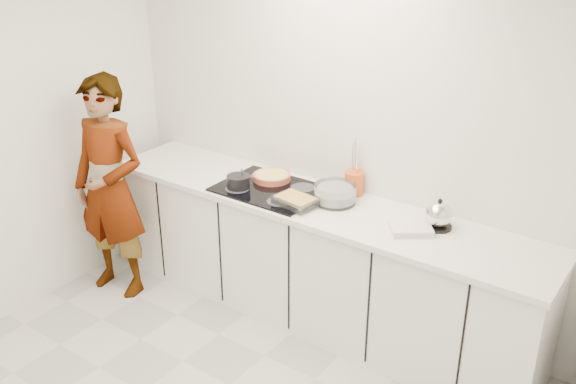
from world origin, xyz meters
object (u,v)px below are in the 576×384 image
Objects in this scene: kettle at (439,216)px; cook at (110,188)px; saucepan at (238,182)px; baking_dish at (296,200)px; hob at (270,189)px; utensil_crock at (354,183)px; mixing_bowl at (335,194)px; tart_dish at (272,177)px.

kettle is 2.35m from cook.
saucepan is 1.06× the size of kettle.
hob is at bearing 159.03° from baking_dish.
cook is (-1.07, -0.52, -0.08)m from hob.
utensil_crock is at bearing 28.45° from hob.
mixing_bowl is (0.66, 0.21, 0.00)m from saucepan.
hob is 1.19m from kettle.
cook is at bearing -153.17° from utensil_crock.
tart_dish is 0.95× the size of mixing_bowl.
mixing_bowl reaches higher than hob.
saucepan reaches higher than baking_dish.
saucepan is at bearing -178.94° from baking_dish.
tart_dish is 0.19× the size of cook.
saucepan is at bearing -146.73° from hob.
cook reaches higher than baking_dish.
mixing_bowl is 1.66m from cook.
mixing_bowl is (0.55, -0.04, 0.02)m from tart_dish.
tart_dish is at bearing 122.18° from hob.
baking_dish is at bearing -132.33° from mixing_bowl.
hob is at bearing -169.78° from mixing_bowl.
saucepan is at bearing -169.16° from kettle.
kettle is (1.36, 0.26, 0.02)m from saucepan.
utensil_crock reaches higher than mixing_bowl.
hob is 0.15m from tart_dish.
utensil_crock is (0.03, 0.19, 0.02)m from mixing_bowl.
kettle reaches higher than mixing_bowl.
tart_dish is at bearing 147.32° from baking_dish.
baking_dish is 0.44m from utensil_crock.
mixing_bowl is at bearing -175.58° from kettle.
baking_dish is at bearing -118.87° from utensil_crock.
tart_dish is 1.51× the size of saucepan.
mixing_bowl is 1.69× the size of kettle.
baking_dish reaches higher than hob.
tart_dish reaches higher than hob.
mixing_bowl is at bearing 47.67° from baking_dish.
baking_dish is at bearing -20.97° from hob.
tart_dish is at bearing 24.84° from cook.
hob is at bearing -173.23° from kettle.
hob is 0.48m from mixing_bowl.
utensil_crock is at bearing 14.11° from tart_dish.
saucepan is at bearing -150.22° from utensil_crock.
saucepan is 0.98m from cook.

